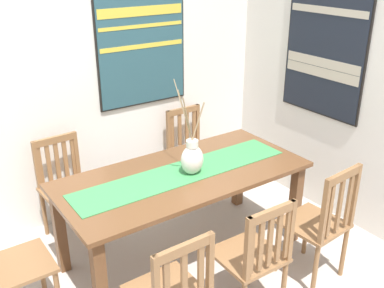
{
  "coord_description": "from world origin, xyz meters",
  "views": [
    {
      "loc": [
        -1.47,
        -1.89,
        2.36
      ],
      "look_at": [
        0.37,
        0.76,
        0.96
      ],
      "focal_mm": 41.87,
      "sensor_mm": 36.0,
      "label": 1
    }
  ],
  "objects_px": {
    "centerpiece_vase": "(192,158)",
    "chair_4": "(7,263)",
    "chair_2": "(320,222)",
    "painting_on_side_wall": "(325,46)",
    "chair_3": "(191,150)",
    "painting_on_back_wall": "(141,41)",
    "chair_0": "(254,256)",
    "dining_table": "(183,185)",
    "chair_5": "(66,186)"
  },
  "relations": [
    {
      "from": "dining_table",
      "to": "painting_on_side_wall",
      "type": "relative_size",
      "value": 1.54
    },
    {
      "from": "centerpiece_vase",
      "to": "chair_3",
      "type": "xyz_separation_m",
      "value": [
        0.6,
        0.89,
        -0.42
      ]
    },
    {
      "from": "chair_2",
      "to": "chair_5",
      "type": "relative_size",
      "value": 1.08
    },
    {
      "from": "dining_table",
      "to": "chair_0",
      "type": "relative_size",
      "value": 2.13
    },
    {
      "from": "chair_0",
      "to": "chair_2",
      "type": "relative_size",
      "value": 0.94
    },
    {
      "from": "centerpiece_vase",
      "to": "chair_0",
      "type": "bearing_deg",
      "value": -92.8
    },
    {
      "from": "centerpiece_vase",
      "to": "chair_2",
      "type": "relative_size",
      "value": 0.73
    },
    {
      "from": "chair_3",
      "to": "chair_5",
      "type": "bearing_deg",
      "value": -179.43
    },
    {
      "from": "painting_on_back_wall",
      "to": "painting_on_side_wall",
      "type": "relative_size",
      "value": 0.94
    },
    {
      "from": "chair_2",
      "to": "painting_on_side_wall",
      "type": "distance_m",
      "value": 1.62
    },
    {
      "from": "chair_2",
      "to": "dining_table",
      "type": "bearing_deg",
      "value": 129.44
    },
    {
      "from": "dining_table",
      "to": "chair_5",
      "type": "relative_size",
      "value": 2.17
    },
    {
      "from": "chair_3",
      "to": "painting_on_back_wall",
      "type": "distance_m",
      "value": 1.2
    },
    {
      "from": "chair_0",
      "to": "painting_on_back_wall",
      "type": "distance_m",
      "value": 2.23
    },
    {
      "from": "chair_5",
      "to": "centerpiece_vase",
      "type": "bearing_deg",
      "value": -50.62
    },
    {
      "from": "chair_5",
      "to": "painting_on_side_wall",
      "type": "bearing_deg",
      "value": -20.14
    },
    {
      "from": "painting_on_side_wall",
      "to": "chair_2",
      "type": "bearing_deg",
      "value": -135.92
    },
    {
      "from": "dining_table",
      "to": "painting_on_back_wall",
      "type": "bearing_deg",
      "value": 76.04
    },
    {
      "from": "chair_5",
      "to": "painting_on_back_wall",
      "type": "relative_size",
      "value": 0.76
    },
    {
      "from": "chair_2",
      "to": "painting_on_side_wall",
      "type": "height_order",
      "value": "painting_on_side_wall"
    },
    {
      "from": "chair_2",
      "to": "chair_4",
      "type": "distance_m",
      "value": 2.21
    },
    {
      "from": "dining_table",
      "to": "chair_3",
      "type": "height_order",
      "value": "chair_3"
    },
    {
      "from": "painting_on_back_wall",
      "to": "painting_on_side_wall",
      "type": "xyz_separation_m",
      "value": [
        1.27,
        -1.07,
        -0.01
      ]
    },
    {
      "from": "centerpiece_vase",
      "to": "chair_4",
      "type": "distance_m",
      "value": 1.47
    },
    {
      "from": "centerpiece_vase",
      "to": "painting_on_back_wall",
      "type": "xyz_separation_m",
      "value": [
        0.22,
        1.14,
        0.69
      ]
    },
    {
      "from": "centerpiece_vase",
      "to": "chair_0",
      "type": "xyz_separation_m",
      "value": [
        -0.04,
        -0.78,
        -0.4
      ]
    },
    {
      "from": "centerpiece_vase",
      "to": "chair_5",
      "type": "height_order",
      "value": "centerpiece_vase"
    },
    {
      "from": "chair_3",
      "to": "chair_0",
      "type": "bearing_deg",
      "value": -110.95
    },
    {
      "from": "chair_2",
      "to": "chair_3",
      "type": "bearing_deg",
      "value": 90.8
    },
    {
      "from": "chair_2",
      "to": "painting_on_back_wall",
      "type": "distance_m",
      "value": 2.24
    },
    {
      "from": "chair_3",
      "to": "dining_table",
      "type": "bearing_deg",
      "value": -127.81
    },
    {
      "from": "chair_2",
      "to": "painting_on_back_wall",
      "type": "xyz_separation_m",
      "value": [
        -0.41,
        1.91,
        1.09
      ]
    },
    {
      "from": "chair_0",
      "to": "chair_3",
      "type": "height_order",
      "value": "chair_0"
    },
    {
      "from": "chair_2",
      "to": "chair_4",
      "type": "bearing_deg",
      "value": 157.79
    },
    {
      "from": "dining_table",
      "to": "chair_3",
      "type": "xyz_separation_m",
      "value": [
        0.65,
        0.84,
        -0.18
      ]
    },
    {
      "from": "painting_on_back_wall",
      "to": "chair_4",
      "type": "bearing_deg",
      "value": -146.63
    },
    {
      "from": "chair_2",
      "to": "painting_on_back_wall",
      "type": "relative_size",
      "value": 0.82
    },
    {
      "from": "dining_table",
      "to": "chair_2",
      "type": "relative_size",
      "value": 2.01
    },
    {
      "from": "chair_3",
      "to": "chair_4",
      "type": "xyz_separation_m",
      "value": [
        -2.02,
        -0.83,
        0.03
      ]
    },
    {
      "from": "centerpiece_vase",
      "to": "painting_on_side_wall",
      "type": "bearing_deg",
      "value": 2.59
    },
    {
      "from": "chair_2",
      "to": "chair_0",
      "type": "bearing_deg",
      "value": -179.14
    },
    {
      "from": "dining_table",
      "to": "chair_0",
      "type": "height_order",
      "value": "chair_0"
    },
    {
      "from": "chair_3",
      "to": "painting_on_side_wall",
      "type": "relative_size",
      "value": 0.71
    },
    {
      "from": "centerpiece_vase",
      "to": "chair_3",
      "type": "height_order",
      "value": "centerpiece_vase"
    },
    {
      "from": "chair_4",
      "to": "painting_on_back_wall",
      "type": "bearing_deg",
      "value": 33.37
    },
    {
      "from": "dining_table",
      "to": "chair_4",
      "type": "relative_size",
      "value": 2.02
    },
    {
      "from": "chair_0",
      "to": "painting_on_side_wall",
      "type": "xyz_separation_m",
      "value": [
        1.53,
        0.85,
        1.08
      ]
    },
    {
      "from": "chair_0",
      "to": "chair_4",
      "type": "distance_m",
      "value": 1.62
    },
    {
      "from": "painting_on_side_wall",
      "to": "dining_table",
      "type": "bearing_deg",
      "value": -179.39
    },
    {
      "from": "painting_on_back_wall",
      "to": "painting_on_side_wall",
      "type": "distance_m",
      "value": 1.67
    }
  ]
}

